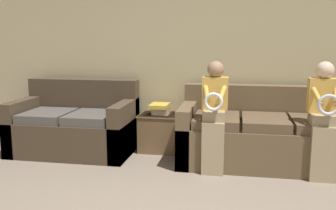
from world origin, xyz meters
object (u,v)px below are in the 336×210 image
Objects in this scene: couch_side at (75,127)px; side_shelf at (160,132)px; child_right_seated at (324,114)px; book_stack at (160,109)px; child_left_seated at (214,111)px; couch_main at (264,136)px.

couch_side is 1.12m from side_shelf.
child_right_seated reaches higher than book_stack.
child_right_seated is (1.14, -0.00, -0.00)m from child_left_seated.
child_left_seated is at bearing 179.95° from child_right_seated.
child_left_seated is at bearing -41.90° from side_shelf.
couch_side is 4.96× the size of book_stack.
child_left_seated is at bearing -12.95° from couch_side.
couch_main is 3.71× the size of side_shelf.
couch_side is 3.03m from child_right_seated.
couch_main is at bearing -0.52° from couch_side.
side_shelf is at bearing 168.34° from couch_main.
couch_main is 0.78m from child_right_seated.
book_stack is (-1.31, 0.27, 0.24)m from couch_main.
child_left_seated reaches higher than book_stack.
child_left_seated is (1.83, -0.42, 0.36)m from couch_side.
child_right_seated is at bearing -19.62° from book_stack.
child_right_seated is at bearing -8.09° from couch_side.
couch_side reaches higher than book_stack.
book_stack is at bearing 12.87° from couch_side.
book_stack is at bearing 168.36° from couch_main.
child_left_seated is 3.99× the size of book_stack.
couch_main is 6.41× the size of book_stack.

